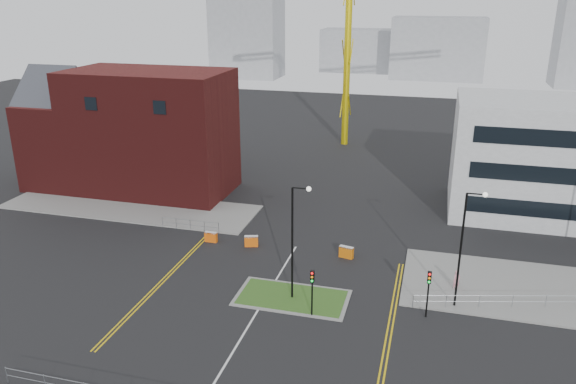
# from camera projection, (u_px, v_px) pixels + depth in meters

# --- Properties ---
(ground) EXTENTS (200.00, 200.00, 0.00)m
(ground) POSITION_uv_depth(u_px,v_px,m) (231.00, 355.00, 36.23)
(ground) COLOR black
(ground) RESTS_ON ground
(pavement_left) EXTENTS (28.00, 8.00, 0.12)m
(pavement_left) POSITION_uv_depth(u_px,v_px,m) (130.00, 207.00, 61.12)
(pavement_left) COLOR slate
(pavement_left) RESTS_ON ground
(pavement_right) EXTENTS (24.00, 10.00, 0.12)m
(pavement_right) POSITION_uv_depth(u_px,v_px,m) (561.00, 294.00, 43.53)
(pavement_right) COLOR slate
(pavement_right) RESTS_ON ground
(island_kerb) EXTENTS (8.60, 4.60, 0.08)m
(island_kerb) POSITION_uv_depth(u_px,v_px,m) (292.00, 298.00, 42.99)
(island_kerb) COLOR slate
(island_kerb) RESTS_ON ground
(grass_island) EXTENTS (8.00, 4.00, 0.12)m
(grass_island) POSITION_uv_depth(u_px,v_px,m) (292.00, 297.00, 42.99)
(grass_island) COLOR #2A531B
(grass_island) RESTS_ON ground
(brick_building) EXTENTS (24.20, 10.07, 14.24)m
(brick_building) POSITION_uv_depth(u_px,v_px,m) (128.00, 132.00, 65.02)
(brick_building) COLOR #471211
(brick_building) RESTS_ON ground
(streetlamp_island) EXTENTS (1.46, 0.36, 9.18)m
(streetlamp_island) POSITION_uv_depth(u_px,v_px,m) (295.00, 234.00, 41.13)
(streetlamp_island) COLOR black
(streetlamp_island) RESTS_ON ground
(streetlamp_right_near) EXTENTS (1.46, 0.36, 9.18)m
(streetlamp_right_near) POSITION_uv_depth(u_px,v_px,m) (465.00, 241.00, 40.01)
(streetlamp_right_near) COLOR black
(streetlamp_right_near) RESTS_ON ground
(traffic_light_island) EXTENTS (0.28, 0.33, 3.65)m
(traffic_light_island) POSITION_uv_depth(u_px,v_px,m) (312.00, 284.00, 39.82)
(traffic_light_island) COLOR black
(traffic_light_island) RESTS_ON ground
(traffic_light_right) EXTENTS (0.28, 0.33, 3.65)m
(traffic_light_right) POSITION_uv_depth(u_px,v_px,m) (429.00, 285.00, 39.67)
(traffic_light_right) COLOR black
(traffic_light_right) RESTS_ON ground
(railing_left) EXTENTS (6.05, 0.05, 1.10)m
(railing_left) POSITION_uv_depth(u_px,v_px,m) (190.00, 223.00, 55.04)
(railing_left) COLOR gray
(railing_left) RESTS_ON ground
(railing_right) EXTENTS (19.05, 5.05, 1.10)m
(railing_right) POSITION_uv_depth(u_px,v_px,m) (546.00, 299.00, 41.39)
(railing_right) COLOR gray
(railing_right) RESTS_ON ground
(centre_line) EXTENTS (0.15, 30.00, 0.01)m
(centre_line) POSITION_uv_depth(u_px,v_px,m) (241.00, 338.00, 38.04)
(centre_line) COLOR silver
(centre_line) RESTS_ON ground
(yellow_left_a) EXTENTS (0.12, 24.00, 0.01)m
(yellow_left_a) POSITION_uv_depth(u_px,v_px,m) (173.00, 269.00, 47.53)
(yellow_left_a) COLOR gold
(yellow_left_a) RESTS_ON ground
(yellow_left_b) EXTENTS (0.12, 24.00, 0.01)m
(yellow_left_b) POSITION_uv_depth(u_px,v_px,m) (176.00, 269.00, 47.45)
(yellow_left_b) COLOR gold
(yellow_left_b) RESTS_ON ground
(yellow_right_a) EXTENTS (0.12, 20.00, 0.01)m
(yellow_right_a) POSITION_uv_depth(u_px,v_px,m) (388.00, 327.00, 39.35)
(yellow_right_a) COLOR gold
(yellow_right_a) RESTS_ON ground
(yellow_right_b) EXTENTS (0.12, 20.00, 0.01)m
(yellow_right_b) POSITION_uv_depth(u_px,v_px,m) (392.00, 327.00, 39.27)
(yellow_right_b) COLOR gold
(yellow_right_b) RESTS_ON ground
(skyline_a) EXTENTS (18.00, 12.00, 22.00)m
(skyline_a) POSITION_uv_depth(u_px,v_px,m) (247.00, 36.00, 151.44)
(skyline_a) COLOR gray
(skyline_a) RESTS_ON ground
(skyline_b) EXTENTS (24.00, 12.00, 16.00)m
(skyline_b) POSITION_uv_depth(u_px,v_px,m) (437.00, 48.00, 149.27)
(skyline_b) COLOR gray
(skyline_b) RESTS_ON ground
(skyline_d) EXTENTS (30.00, 12.00, 12.00)m
(skyline_d) POSITION_uv_depth(u_px,v_px,m) (374.00, 51.00, 163.45)
(skyline_d) COLOR gray
(skyline_d) RESTS_ON ground
(pedestrian) EXTENTS (0.72, 0.63, 1.67)m
(pedestrian) POSITION_uv_depth(u_px,v_px,m) (456.00, 280.00, 43.93)
(pedestrian) COLOR #D08693
(pedestrian) RESTS_ON ground
(barrier_left) EXTENTS (1.18, 0.39, 0.99)m
(barrier_left) POSITION_uv_depth(u_px,v_px,m) (211.00, 236.00, 52.55)
(barrier_left) COLOR #E1570C
(barrier_left) RESTS_ON ground
(barrier_mid) EXTENTS (1.30, 0.73, 1.04)m
(barrier_mid) POSITION_uv_depth(u_px,v_px,m) (251.00, 241.00, 51.60)
(barrier_mid) COLOR #E25B0C
(barrier_mid) RESTS_ON ground
(barrier_right) EXTENTS (1.32, 0.67, 1.06)m
(barrier_right) POSITION_uv_depth(u_px,v_px,m) (346.00, 252.00, 49.39)
(barrier_right) COLOR #D0640B
(barrier_right) RESTS_ON ground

